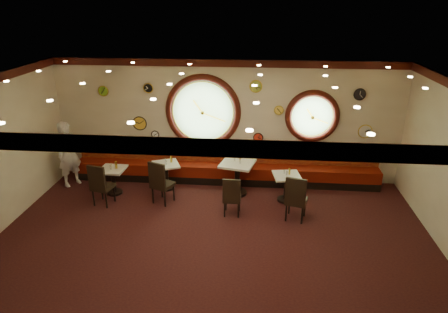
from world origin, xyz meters
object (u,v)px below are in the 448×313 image
chair_c (232,194)px  waiter (69,154)px  condiment_d_bottle (289,171)px  condiment_d_pepper (287,173)px  condiment_b_bottle (171,159)px  table_a (113,178)px  condiment_a_bottle (116,165)px  chair_d (296,196)px  table_d (286,185)px  chair_a (100,183)px  condiment_a_salt (111,165)px  condiment_c_salt (235,159)px  condiment_a_pepper (111,167)px  condiment_d_salt (284,172)px  condiment_c_bottle (240,159)px  condiment_c_pepper (240,161)px  condiment_b_salt (165,161)px  condiment_b_pepper (166,163)px  table_b (166,173)px  table_c (237,174)px

chair_c → waiter: waiter is taller
condiment_d_bottle → condiment_d_pepper: bearing=-137.7°
chair_c → condiment_b_bottle: (-1.65, 1.35, 0.24)m
table_a → condiment_a_bottle: size_ratio=3.71×
waiter → chair_d: bearing=-68.0°
table_d → chair_a: bearing=-171.7°
condiment_a_salt → condiment_d_bottle: condiment_d_bottle is taller
chair_c → condiment_c_salt: 1.24m
condiment_a_pepper → condiment_d_pepper: condiment_a_pepper is taller
table_a → condiment_a_salt: 0.32m
condiment_d_salt → condiment_d_bottle: 0.13m
chair_a → condiment_c_salt: 3.25m
chair_a → condiment_c_bottle: chair_a is taller
condiment_c_bottle → condiment_d_bottle: size_ratio=0.93×
condiment_d_salt → condiment_d_bottle: condiment_d_bottle is taller
condiment_a_bottle → condiment_d_bottle: 4.24m
condiment_c_pepper → condiment_a_salt: bearing=-178.2°
chair_a → condiment_c_pepper: chair_a is taller
table_d → condiment_d_salt: condiment_d_salt is taller
condiment_b_salt → condiment_a_bottle: condiment_a_bottle is taller
chair_d → condiment_c_salt: (-1.42, 1.27, 0.30)m
chair_d → condiment_c_pepper: chair_d is taller
chair_a → chair_d: chair_d is taller
chair_a → chair_c: (3.10, -0.21, -0.06)m
chair_c → condiment_d_pepper: (1.25, 0.83, 0.20)m
chair_c → condiment_b_bottle: 2.15m
condiment_a_pepper → condiment_d_bottle: condiment_d_bottle is taller
condiment_b_pepper → chair_d: bearing=-21.9°
condiment_b_pepper → condiment_b_bottle: condiment_b_bottle is taller
chair_a → condiment_a_salt: (0.02, 0.73, 0.13)m
condiment_d_bottle → waiter: size_ratio=0.09×
condiment_c_salt → waiter: size_ratio=0.07×
condiment_d_salt → condiment_d_bottle: size_ratio=0.59×
condiment_d_bottle → condiment_b_salt: bearing=172.1°
table_d → condiment_d_bottle: (0.06, 0.05, 0.33)m
table_b → chair_a: 1.70m
table_c → condiment_b_bottle: condiment_b_bottle is taller
table_c → condiment_d_bottle: 1.29m
condiment_c_pepper → condiment_d_bottle: size_ratio=0.75×
condiment_b_pepper → condiment_c_bottle: bearing=-1.2°
table_b → condiment_d_pepper: size_ratio=7.97×
condiment_a_bottle → table_d: bearing=-0.5°
chair_a → condiment_a_pepper: size_ratio=5.69×
condiment_a_bottle → condiment_d_bottle: size_ratio=1.21×
chair_d → condiment_d_pepper: chair_d is taller
condiment_a_salt → waiter: bearing=165.4°
chair_d → table_a: bearing=-177.4°
condiment_c_salt → condiment_c_bottle: condiment_c_bottle is taller
table_a → condiment_a_salt: condiment_a_salt is taller
table_d → condiment_b_salt: (-3.05, 0.48, 0.31)m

